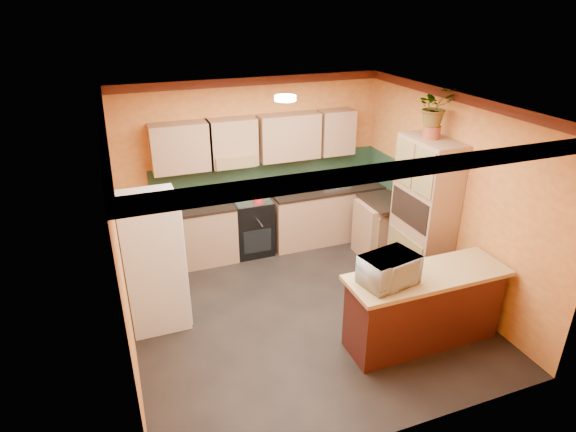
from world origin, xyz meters
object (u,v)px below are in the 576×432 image
object	(u,v)px
fridge	(154,262)
base_cabinets_back	(289,221)
microwave	(389,270)
pantry	(424,214)
stove	(252,226)
breakfast_bar	(423,310)

from	to	relation	value
fridge	base_cabinets_back	bearing A→B (deg)	30.60
microwave	pantry	bearing A→B (deg)	31.28
base_cabinets_back	stove	world-z (taller)	stove
base_cabinets_back	stove	distance (m)	0.63
fridge	pantry	bearing A→B (deg)	-5.25
stove	breakfast_bar	size ratio (longest dim) A/B	0.51
base_cabinets_back	breakfast_bar	distance (m)	2.90
breakfast_bar	microwave	xyz separation A→B (m)	(-0.53, 0.00, 0.65)
stove	base_cabinets_back	bearing A→B (deg)	0.00
breakfast_bar	microwave	bearing A→B (deg)	180.00
stove	microwave	xyz separation A→B (m)	(0.70, -2.84, 0.64)
fridge	microwave	distance (m)	2.78
stove	fridge	world-z (taller)	fridge
fridge	breakfast_bar	size ratio (longest dim) A/B	0.94
pantry	microwave	xyz separation A→B (m)	(-1.28, -1.18, 0.04)
microwave	base_cabinets_back	bearing A→B (deg)	80.03
pantry	breakfast_bar	size ratio (longest dim) A/B	1.17
breakfast_bar	microwave	distance (m)	0.84
stove	pantry	world-z (taller)	pantry
base_cabinets_back	stove	size ratio (longest dim) A/B	4.01
base_cabinets_back	pantry	world-z (taller)	pantry
base_cabinets_back	fridge	xyz separation A→B (m)	(-2.25, -1.33, 0.41)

